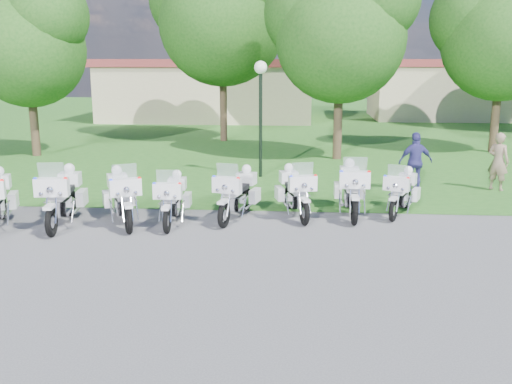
# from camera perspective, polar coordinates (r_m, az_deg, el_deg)

# --- Properties ---
(ground) EXTENTS (100.00, 100.00, 0.00)m
(ground) POSITION_cam_1_polar(r_m,az_deg,el_deg) (12.58, 2.84, -5.50)
(ground) COLOR #4F4F53
(ground) RESTS_ON ground
(grass_lawn) EXTENTS (100.00, 48.00, 0.01)m
(grass_lawn) POSITION_cam_1_polar(r_m,az_deg,el_deg) (39.13, 3.97, 7.10)
(grass_lawn) COLOR #29641F
(grass_lawn) RESTS_ON ground
(motorcycle_1) EXTENTS (1.04, 2.53, 1.71)m
(motorcycle_1) POSITION_cam_1_polar(r_m,az_deg,el_deg) (14.90, -18.78, -0.40)
(motorcycle_1) COLOR black
(motorcycle_1) RESTS_ON ground
(motorcycle_2) EXTENTS (1.43, 2.26, 1.63)m
(motorcycle_2) POSITION_cam_1_polar(r_m,az_deg,el_deg) (14.62, -13.28, -0.42)
(motorcycle_2) COLOR black
(motorcycle_2) RESTS_ON ground
(motorcycle_3) EXTENTS (0.79, 2.22, 1.49)m
(motorcycle_3) POSITION_cam_1_polar(r_m,az_deg,el_deg) (14.41, -8.29, -0.65)
(motorcycle_3) COLOR black
(motorcycle_3) RESTS_ON ground
(motorcycle_4) EXTENTS (1.11, 2.29, 1.56)m
(motorcycle_4) POSITION_cam_1_polar(r_m,az_deg,el_deg) (14.70, -1.87, -0.13)
(motorcycle_4) COLOR black
(motorcycle_4) RESTS_ON ground
(motorcycle_5) EXTENTS (1.13, 2.25, 1.55)m
(motorcycle_5) POSITION_cam_1_polar(r_m,az_deg,el_deg) (14.97, 3.92, 0.06)
(motorcycle_5) COLOR black
(motorcycle_5) RESTS_ON ground
(motorcycle_6) EXTENTS (0.82, 2.49, 1.67)m
(motorcycle_6) POSITION_cam_1_polar(r_m,az_deg,el_deg) (15.24, 9.51, 0.35)
(motorcycle_6) COLOR black
(motorcycle_6) RESTS_ON ground
(motorcycle_7) EXTENTS (1.21, 2.02, 1.43)m
(motorcycle_7) POSITION_cam_1_polar(r_m,az_deg,el_deg) (15.61, 14.39, 0.04)
(motorcycle_7) COLOR black
(motorcycle_7) RESTS_ON ground
(lamp_post) EXTENTS (0.44, 0.44, 3.99)m
(lamp_post) POSITION_cam_1_polar(r_m,az_deg,el_deg) (19.71, 0.47, 10.19)
(lamp_post) COLOR black
(lamp_post) RESTS_ON ground
(tree_0) EXTENTS (5.54, 4.73, 7.38)m
(tree_0) POSITION_cam_1_polar(r_m,az_deg,el_deg) (26.11, -21.99, 14.04)
(tree_0) COLOR #38281C
(tree_0) RESTS_ON ground
(tree_1) EXTENTS (7.29, 6.22, 9.72)m
(tree_1) POSITION_cam_1_polar(r_m,az_deg,el_deg) (29.19, -3.50, 17.76)
(tree_1) COLOR #38281C
(tree_1) RESTS_ON ground
(tree_2) EXTENTS (6.10, 5.21, 8.14)m
(tree_2) POSITION_cam_1_polar(r_m,az_deg,el_deg) (23.80, 8.37, 16.21)
(tree_2) COLOR #38281C
(tree_2) RESTS_ON ground
(tree_3) EXTENTS (6.02, 5.14, 8.03)m
(tree_3) POSITION_cam_1_polar(r_m,az_deg,el_deg) (27.50, 23.40, 14.72)
(tree_3) COLOR #38281C
(tree_3) RESTS_ON ground
(building_west) EXTENTS (14.56, 8.32, 4.10)m
(building_west) POSITION_cam_1_polar(r_m,az_deg,el_deg) (40.47, -4.64, 10.22)
(building_west) COLOR tan
(building_west) RESTS_ON ground
(building_east) EXTENTS (11.44, 7.28, 4.10)m
(building_east) POSITION_cam_1_polar(r_m,az_deg,el_deg) (43.32, 18.98, 9.75)
(building_east) COLOR tan
(building_east) RESTS_ON ground
(bystander_a) EXTENTS (0.78, 0.77, 1.82)m
(bystander_a) POSITION_cam_1_polar(r_m,az_deg,el_deg) (19.38, 23.06, 2.80)
(bystander_a) COLOR #8B725E
(bystander_a) RESTS_ON ground
(bystander_c) EXTENTS (1.14, 0.65, 1.84)m
(bystander_c) POSITION_cam_1_polar(r_m,az_deg,el_deg) (18.41, 15.65, 2.91)
(bystander_c) COLOR #3B3784
(bystander_c) RESTS_ON ground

